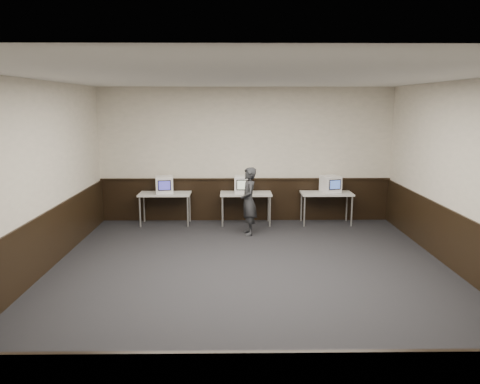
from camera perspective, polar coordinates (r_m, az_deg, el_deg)
name	(u,v)px	position (r m, az deg, el deg)	size (l,w,h in m)	color
floor	(252,280)	(7.70, 1.42, -10.68)	(8.00, 8.00, 0.00)	black
ceiling	(253,77)	(7.18, 1.54, 13.83)	(8.00, 8.00, 0.00)	white
back_wall	(246,155)	(11.24, 0.69, 4.54)	(7.00, 7.00, 0.00)	silver
front_wall	(274,276)	(3.40, 4.11, -10.16)	(7.00, 7.00, 0.00)	silver
left_wall	(26,183)	(7.95, -24.63, 0.98)	(8.00, 8.00, 0.00)	silver
right_wall	(475,182)	(8.19, 26.75, 1.07)	(8.00, 8.00, 0.00)	silver
wainscot_back	(246,200)	(11.39, 0.68, -0.98)	(6.98, 0.04, 1.00)	black
wainscot_left	(33,251)	(8.18, -23.90, -6.63)	(0.04, 7.98, 1.00)	black
wainscot_right	(468,250)	(8.42, 25.99, -6.33)	(0.04, 7.98, 1.00)	black
wainscot_rail	(246,179)	(11.27, 0.69, 1.59)	(6.98, 0.06, 0.04)	black
desk_left	(165,196)	(11.09, -9.13, -0.49)	(1.20, 0.60, 0.75)	beige
desk_center	(246,196)	(10.98, 0.73, -0.47)	(1.20, 0.60, 0.75)	beige
desk_right	(327,196)	(11.19, 10.50, -0.44)	(1.20, 0.60, 0.75)	beige
emac_left	(164,185)	(11.04, -9.20, 0.88)	(0.45, 0.47, 0.40)	white
emac_center	(243,184)	(10.96, 0.39, 0.95)	(0.42, 0.45, 0.40)	white
emac_right	(331,184)	(11.21, 10.98, 0.96)	(0.50, 0.51, 0.39)	white
person	(249,201)	(10.09, 1.07, -1.14)	(0.54, 0.35, 1.47)	#25262A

